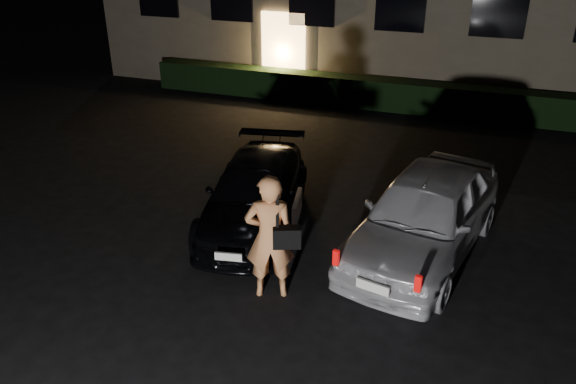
% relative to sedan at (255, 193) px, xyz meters
% --- Properties ---
extents(ground, '(80.00, 80.00, 0.00)m').
position_rel_sedan_xyz_m(ground, '(1.03, -2.90, -0.57)').
color(ground, black).
rests_on(ground, ground).
extents(hedge, '(15.00, 0.70, 0.85)m').
position_rel_sedan_xyz_m(hedge, '(1.03, 7.60, -0.15)').
color(hedge, black).
rests_on(hedge, ground).
extents(sedan, '(2.37, 4.17, 1.14)m').
position_rel_sedan_xyz_m(sedan, '(0.00, 0.00, 0.00)').
color(sedan, black).
rests_on(sedan, ground).
extents(hatch, '(2.48, 4.44, 1.43)m').
position_rel_sedan_xyz_m(hatch, '(3.01, -0.05, 0.14)').
color(hatch, silver).
rests_on(hatch, ground).
extents(man, '(0.90, 0.69, 1.93)m').
position_rel_sedan_xyz_m(man, '(1.09, -1.98, 0.40)').
color(man, '#D7874F').
rests_on(man, ground).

